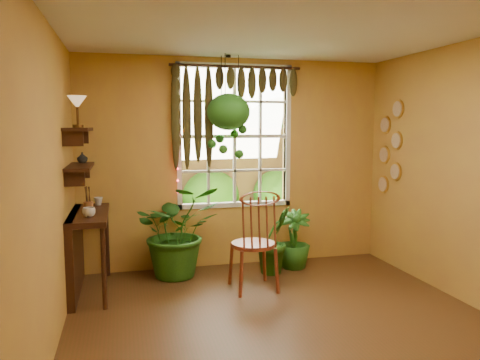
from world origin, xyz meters
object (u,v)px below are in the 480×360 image
object	(u,v)px
counter_ledge	(80,244)
windsor_chair	(254,257)
potted_plant_mid	(274,240)
potted_plant_left	(178,231)
hanging_basket	(228,117)

from	to	relation	value
counter_ledge	windsor_chair	xyz separation A→B (m)	(1.88, -0.38, -0.17)
potted_plant_mid	potted_plant_left	bearing A→B (deg)	171.92
counter_ledge	potted_plant_left	distance (m)	1.16
potted_plant_left	potted_plant_mid	size ratio (longest dim) A/B	1.34
windsor_chair	potted_plant_left	distance (m)	1.06
windsor_chair	hanging_basket	xyz separation A→B (m)	(-0.11, 0.78, 1.57)
windsor_chair	hanging_basket	size ratio (longest dim) A/B	1.02
counter_ledge	potted_plant_mid	size ratio (longest dim) A/B	1.42
hanging_basket	potted_plant_left	bearing A→B (deg)	-172.66
windsor_chair	hanging_basket	distance (m)	1.76
potted_plant_left	hanging_basket	xyz separation A→B (m)	(0.66, 0.08, 1.38)
counter_ledge	hanging_basket	size ratio (longest dim) A/B	0.94
windsor_chair	potted_plant_left	size ratio (longest dim) A/B	1.15
counter_ledge	potted_plant_left	xyz separation A→B (m)	(1.11, 0.32, 0.02)
counter_ledge	windsor_chair	size ratio (longest dim) A/B	0.92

